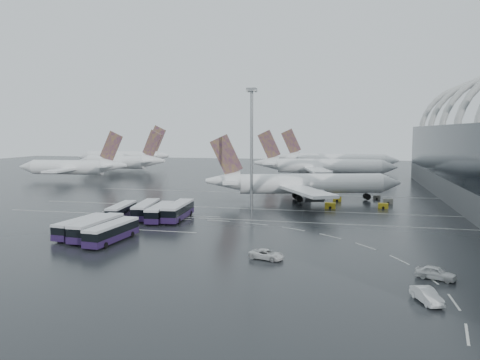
% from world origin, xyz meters
% --- Properties ---
extents(ground, '(420.00, 420.00, 0.00)m').
position_xyz_m(ground, '(0.00, 0.00, 0.00)').
color(ground, black).
rests_on(ground, ground).
extents(lane_marking_near, '(120.00, 0.25, 0.01)m').
position_xyz_m(lane_marking_near, '(0.00, -2.00, 0.01)').
color(lane_marking_near, silver).
rests_on(lane_marking_near, ground).
extents(lane_marking_mid, '(120.00, 0.25, 0.01)m').
position_xyz_m(lane_marking_mid, '(0.00, 12.00, 0.01)').
color(lane_marking_mid, silver).
rests_on(lane_marking_mid, ground).
extents(lane_marking_far, '(120.00, 0.25, 0.01)m').
position_xyz_m(lane_marking_far, '(0.00, 40.00, 0.01)').
color(lane_marking_far, silver).
rests_on(lane_marking_far, ground).
extents(bus_bay_line_south, '(28.00, 0.25, 0.01)m').
position_xyz_m(bus_bay_line_south, '(-24.00, -16.00, 0.01)').
color(bus_bay_line_south, silver).
rests_on(bus_bay_line_south, ground).
extents(bus_bay_line_north, '(28.00, 0.25, 0.01)m').
position_xyz_m(bus_bay_line_north, '(-24.00, 0.00, 0.01)').
color(bus_bay_line_north, silver).
rests_on(bus_bay_line_north, ground).
extents(airliner_main, '(51.12, 44.24, 17.60)m').
position_xyz_m(airliner_main, '(4.51, 27.42, 4.41)').
color(airliner_main, white).
rests_on(airliner_main, ground).
extents(airliner_gate_b, '(54.24, 48.93, 18.88)m').
position_xyz_m(airliner_gate_b, '(6.49, 86.60, 4.73)').
color(airliner_gate_b, white).
rests_on(airliner_gate_b, ground).
extents(airliner_gate_c, '(54.71, 50.64, 19.55)m').
position_xyz_m(airliner_gate_c, '(10.47, 124.77, 4.89)').
color(airliner_gate_c, white).
rests_on(airliner_gate_c, ground).
extents(jet_remote_west, '(42.49, 34.27, 18.49)m').
position_xyz_m(jet_remote_west, '(-83.47, 60.85, 4.77)').
color(jet_remote_west, white).
rests_on(jet_remote_west, ground).
extents(jet_remote_mid, '(43.60, 35.19, 18.96)m').
position_xyz_m(jet_remote_mid, '(-79.02, 90.10, 4.90)').
color(jet_remote_mid, white).
rests_on(jet_remote_mid, ground).
extents(jet_remote_far, '(48.21, 38.74, 21.14)m').
position_xyz_m(jet_remote_far, '(-90.53, 114.95, 5.46)').
color(jet_remote_far, white).
rests_on(jet_remote_far, ground).
extents(bus_row_near_a, '(4.27, 12.32, 2.97)m').
position_xyz_m(bus_row_near_a, '(-29.92, -6.05, 1.63)').
color(bus_row_near_a, '#1F1239').
rests_on(bus_row_near_a, ground).
extents(bus_row_near_b, '(4.98, 13.30, 3.20)m').
position_xyz_m(bus_row_near_b, '(-25.23, -4.08, 1.76)').
color(bus_row_near_b, '#1F1239').
rests_on(bus_row_near_b, ground).
extents(bus_row_near_c, '(4.23, 12.87, 3.11)m').
position_xyz_m(bus_row_near_c, '(-21.15, -6.23, 1.71)').
color(bus_row_near_c, '#1F1239').
rests_on(bus_row_near_c, ground).
extents(bus_row_near_d, '(4.05, 14.02, 3.41)m').
position_xyz_m(bus_row_near_d, '(-17.80, -4.51, 1.87)').
color(bus_row_near_d, '#1F1239').
rests_on(bus_row_near_d, ground).
extents(bus_row_far_a, '(4.01, 12.63, 3.06)m').
position_xyz_m(bus_row_far_a, '(-28.95, -22.88, 1.68)').
color(bus_row_far_a, '#1F1239').
rests_on(bus_row_far_a, ground).
extents(bus_row_far_b, '(3.62, 13.36, 3.26)m').
position_xyz_m(bus_row_far_b, '(-25.51, -23.68, 1.79)').
color(bus_row_far_b, '#1F1239').
rests_on(bus_row_far_b, ground).
extents(bus_row_far_c, '(3.74, 13.01, 3.16)m').
position_xyz_m(bus_row_far_c, '(-21.45, -25.86, 1.74)').
color(bus_row_far_c, '#1F1239').
rests_on(bus_row_far_c, ground).
extents(van_curve_a, '(5.53, 3.71, 1.41)m').
position_xyz_m(van_curve_a, '(5.36, -30.39, 0.70)').
color(van_curve_a, silver).
rests_on(van_curve_a, ground).
extents(van_curve_b, '(5.17, 3.72, 1.63)m').
position_xyz_m(van_curve_b, '(27.45, -34.69, 0.82)').
color(van_curve_b, silver).
rests_on(van_curve_b, ground).
extents(van_curve_c, '(3.17, 5.04, 1.57)m').
position_xyz_m(van_curve_c, '(25.06, -43.38, 0.78)').
color(van_curve_c, silver).
rests_on(van_curve_c, ground).
extents(floodlight_mast, '(2.16, 2.16, 28.19)m').
position_xyz_m(floodlight_mast, '(-5.47, 11.33, 17.73)').
color(floodlight_mast, gray).
rests_on(floodlight_mast, ground).
extents(gse_cart_belly_a, '(2.30, 1.36, 1.25)m').
position_xyz_m(gse_cart_belly_a, '(24.86, 19.53, 0.63)').
color(gse_cart_belly_a, '#B39A17').
rests_on(gse_cart_belly_a, ground).
extents(gse_cart_belly_b, '(1.90, 1.12, 1.03)m').
position_xyz_m(gse_cart_belly_b, '(24.26, 34.88, 0.52)').
color(gse_cart_belly_b, slate).
rests_on(gse_cart_belly_b, ground).
extents(gse_cart_belly_c, '(2.50, 1.48, 1.36)m').
position_xyz_m(gse_cart_belly_c, '(12.59, 16.67, 0.68)').
color(gse_cart_belly_c, '#B39A17').
rests_on(gse_cart_belly_c, ground).
extents(gse_cart_belly_d, '(2.34, 1.38, 1.28)m').
position_xyz_m(gse_cart_belly_d, '(26.58, 27.26, 0.64)').
color(gse_cart_belly_d, slate).
rests_on(gse_cart_belly_d, ground).
extents(gse_cart_belly_e, '(2.16, 1.28, 1.18)m').
position_xyz_m(gse_cart_belly_e, '(13.93, 28.63, 0.59)').
color(gse_cart_belly_e, '#B39A17').
rests_on(gse_cart_belly_e, ground).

